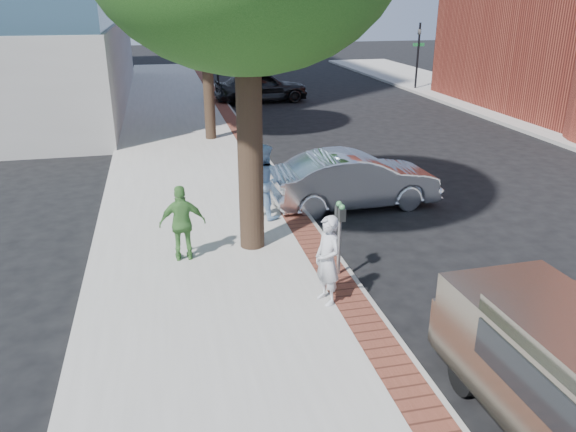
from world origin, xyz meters
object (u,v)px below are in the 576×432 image
object	(u,v)px
parking_meter	(340,224)
sedan_silver	(354,180)
bg_car	(261,86)
person_gray	(328,260)
person_green	(183,223)
person_officer	(263,181)

from	to	relation	value
parking_meter	sedan_silver	xyz separation A→B (m)	(1.67, 3.93, -0.48)
sedan_silver	bg_car	distance (m)	16.02
parking_meter	person_gray	size ratio (longest dim) A/B	0.92
sedan_silver	bg_car	bearing A→B (deg)	-3.56
parking_meter	person_green	xyz separation A→B (m)	(-2.85, 1.36, -0.27)
parking_meter	person_green	size ratio (longest dim) A/B	0.94
person_green	sedan_silver	size ratio (longest dim) A/B	0.36
person_gray	bg_car	size ratio (longest dim) A/B	0.33
parking_meter	bg_car	distance (m)	20.06
person_officer	bg_car	size ratio (longest dim) A/B	0.38
person_gray	person_officer	size ratio (longest dim) A/B	0.89
person_gray	person_officer	world-z (taller)	person_officer
person_gray	bg_car	bearing A→B (deg)	155.83
person_officer	person_green	world-z (taller)	person_officer
person_gray	person_officer	distance (m)	4.32
person_officer	person_green	size ratio (longest dim) A/B	1.15
person_gray	sedan_silver	size ratio (longest dim) A/B	0.37
person_officer	sedan_silver	distance (m)	2.58
parking_meter	bg_car	bearing A→B (deg)	83.87
person_green	bg_car	distance (m)	19.24
bg_car	person_officer	bearing A→B (deg)	163.58
person_gray	person_officer	bearing A→B (deg)	167.25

